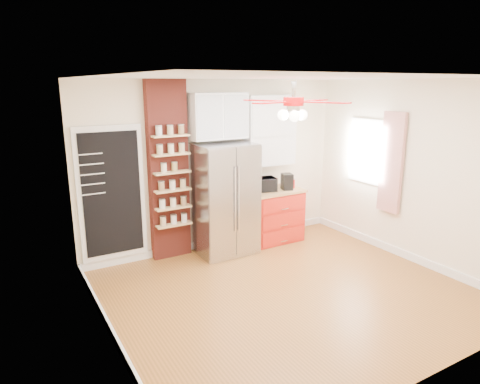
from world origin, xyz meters
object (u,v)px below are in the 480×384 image
red_cabinet (273,215)px  toaster_oven (263,184)px  coffee_maker (287,182)px  fridge (225,199)px  canister_left (292,184)px  ceiling_fan (293,102)px  pantry_jar_oats (164,168)px

red_cabinet → toaster_oven: toaster_oven is taller
coffee_maker → fridge: bearing=-164.1°
coffee_maker → canister_left: 0.15m
fridge → ceiling_fan: (0.05, -1.63, 1.55)m
coffee_maker → pantry_jar_oats: size_ratio=2.17×
toaster_oven → fridge: bearing=-163.6°
fridge → pantry_jar_oats: fridge is taller
canister_left → pantry_jar_oats: (-2.20, 0.20, 0.46)m
coffee_maker → canister_left: size_ratio=1.75×
fridge → pantry_jar_oats: 1.08m
ceiling_fan → pantry_jar_oats: 2.27m
red_cabinet → canister_left: bearing=-11.7°
coffee_maker → toaster_oven: bearing=-174.6°
fridge → canister_left: fridge is taller
red_cabinet → ceiling_fan: bearing=-118.7°
red_cabinet → pantry_jar_oats: (-1.88, 0.13, 0.98)m
toaster_oven → red_cabinet: bearing=14.4°
canister_left → toaster_oven: bearing=173.7°
fridge → pantry_jar_oats: size_ratio=14.10×
canister_left → ceiling_fan: bearing=-127.5°
coffee_maker → canister_left: coffee_maker is taller
red_cabinet → coffee_maker: size_ratio=3.49×
coffee_maker → pantry_jar_oats: pantry_jar_oats is taller
coffee_maker → red_cabinet: bearing=170.2°
pantry_jar_oats → red_cabinet: bearing=-3.9°
red_cabinet → fridge: bearing=-177.0°
fridge → pantry_jar_oats: bearing=168.9°
ceiling_fan → coffee_maker: bearing=54.9°
toaster_oven → pantry_jar_oats: size_ratio=3.32×
fridge → coffee_maker: size_ratio=6.50×
pantry_jar_oats → canister_left: bearing=-5.1°
fridge → red_cabinet: 1.06m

